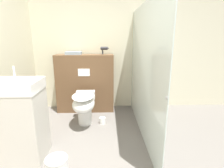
# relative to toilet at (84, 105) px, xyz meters

# --- Properties ---
(wall_back) EXTENTS (8.00, 0.06, 2.50)m
(wall_back) POSITION_rel_toilet_xyz_m (0.38, 0.89, 0.89)
(wall_back) COLOR beige
(wall_back) RESTS_ON ground_plane
(partition_panel) EXTENTS (1.12, 0.32, 1.14)m
(partition_panel) POSITION_rel_toilet_xyz_m (-0.05, 0.66, 0.21)
(partition_panel) COLOR brown
(partition_panel) RESTS_ON ground_plane
(shower_glass) EXTENTS (0.04, 2.17, 1.93)m
(shower_glass) POSITION_rel_toilet_xyz_m (0.92, -0.23, 0.60)
(shower_glass) COLOR silver
(shower_glass) RESTS_ON ground_plane
(toilet) EXTENTS (0.36, 0.65, 0.55)m
(toilet) POSITION_rel_toilet_xyz_m (0.00, 0.00, 0.00)
(toilet) COLOR white
(toilet) RESTS_ON ground_plane
(sink_vanity) EXTENTS (0.64, 0.44, 1.13)m
(sink_vanity) POSITION_rel_toilet_xyz_m (-0.70, -0.81, 0.13)
(sink_vanity) COLOR beige
(sink_vanity) RESTS_ON ground_plane
(hair_drier) EXTENTS (0.16, 0.06, 0.15)m
(hair_drier) POSITION_rel_toilet_xyz_m (0.34, 0.70, 0.88)
(hair_drier) COLOR #2D2D33
(hair_drier) RESTS_ON partition_panel
(folded_towel) EXTENTS (0.30, 0.18, 0.06)m
(folded_towel) POSITION_rel_toilet_xyz_m (-0.25, 0.68, 0.80)
(folded_towel) COLOR #8C9EAD
(folded_towel) RESTS_ON partition_panel
(spare_toilet_roll) EXTENTS (0.11, 0.11, 0.11)m
(spare_toilet_roll) POSITION_rel_toilet_xyz_m (0.30, 0.05, -0.31)
(spare_toilet_roll) COLOR white
(spare_toilet_roll) RESTS_ON ground_plane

